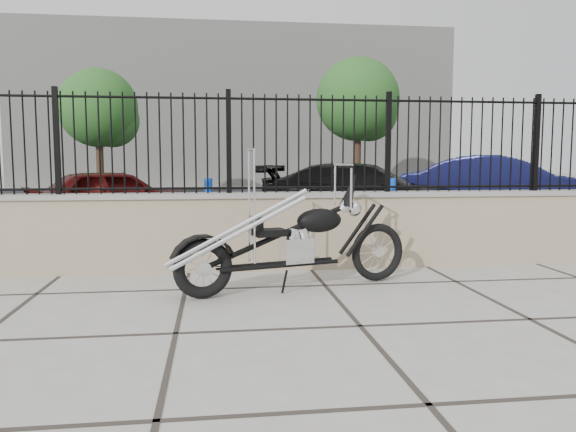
{
  "coord_description": "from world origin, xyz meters",
  "views": [
    {
      "loc": [
        -1.18,
        -4.4,
        1.38
      ],
      "look_at": [
        -0.38,
        1.66,
        0.75
      ],
      "focal_mm": 35.0,
      "sensor_mm": 36.0,
      "label": 1
    }
  ],
  "objects_px": {
    "car_blue": "(502,188)",
    "chopper_motorcycle": "(292,219)",
    "car_red": "(116,197)",
    "car_black": "(365,194)"
  },
  "relations": [
    {
      "from": "car_black",
      "to": "car_blue",
      "type": "xyz_separation_m",
      "value": [
        3.2,
        0.32,
        0.08
      ]
    },
    {
      "from": "chopper_motorcycle",
      "to": "car_red",
      "type": "distance_m",
      "value": 6.6
    },
    {
      "from": "car_red",
      "to": "car_blue",
      "type": "distance_m",
      "value": 8.31
    },
    {
      "from": "car_blue",
      "to": "chopper_motorcycle",
      "type": "bearing_deg",
      "value": 159.13
    },
    {
      "from": "car_red",
      "to": "car_black",
      "type": "bearing_deg",
      "value": -118.28
    },
    {
      "from": "chopper_motorcycle",
      "to": "car_blue",
      "type": "height_order",
      "value": "chopper_motorcycle"
    },
    {
      "from": "chopper_motorcycle",
      "to": "car_black",
      "type": "relative_size",
      "value": 0.57
    },
    {
      "from": "chopper_motorcycle",
      "to": "car_black",
      "type": "distance_m",
      "value": 6.06
    },
    {
      "from": "chopper_motorcycle",
      "to": "car_red",
      "type": "relative_size",
      "value": 0.72
    },
    {
      "from": "chopper_motorcycle",
      "to": "car_red",
      "type": "height_order",
      "value": "chopper_motorcycle"
    }
  ]
}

